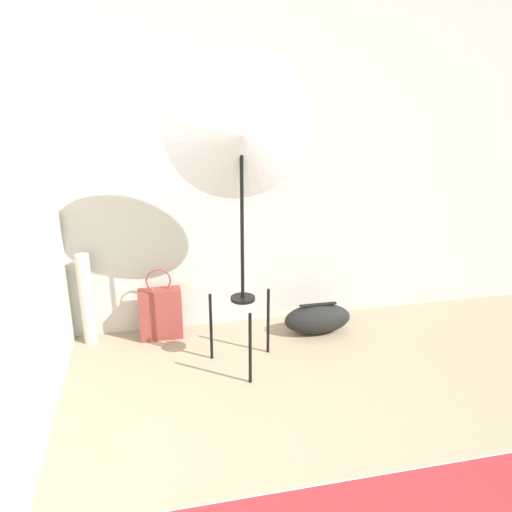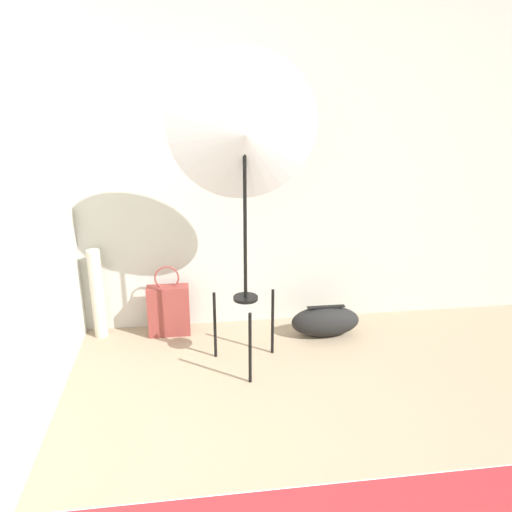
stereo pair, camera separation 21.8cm
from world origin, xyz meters
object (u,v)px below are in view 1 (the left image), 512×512
(photo_umbrella, at_px, (241,133))
(duffel_bag, at_px, (318,319))
(tote_bag, at_px, (161,313))
(paper_roll, at_px, (87,299))

(photo_umbrella, relative_size, duffel_bag, 3.88)
(photo_umbrella, height_order, duffel_bag, photo_umbrella)
(tote_bag, height_order, paper_roll, paper_roll)
(duffel_bag, height_order, paper_roll, paper_roll)
(photo_umbrella, bearing_deg, paper_roll, 152.52)
(photo_umbrella, distance_m, duffel_bag, 1.51)
(duffel_bag, xyz_separation_m, paper_roll, (-1.60, 0.21, 0.21))
(tote_bag, distance_m, duffel_bag, 1.13)
(tote_bag, height_order, duffel_bag, tote_bag)
(paper_roll, bearing_deg, photo_umbrella, -27.48)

